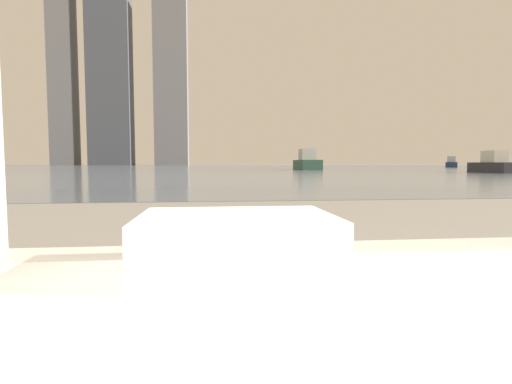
% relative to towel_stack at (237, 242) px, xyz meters
% --- Properties ---
extents(towel_stack, '(0.27, 0.20, 0.08)m').
position_rel_towel_stack_xyz_m(towel_stack, '(0.00, 0.00, 0.00)').
color(towel_stack, white).
rests_on(towel_stack, bathtub).
extents(harbor_water, '(180.00, 110.00, 0.01)m').
position_rel_towel_stack_xyz_m(harbor_water, '(0.20, 61.18, -0.54)').
color(harbor_water, slate).
rests_on(harbor_water, ground_plane).
extents(harbor_boat_0, '(1.98, 5.31, 1.97)m').
position_rel_towel_stack_xyz_m(harbor_boat_0, '(9.02, 36.75, 0.16)').
color(harbor_boat_0, '#335647').
rests_on(harbor_boat_0, harbor_water).
extents(harbor_boat_1, '(1.56, 3.95, 1.46)m').
position_rel_towel_stack_xyz_m(harbor_boat_1, '(18.47, 23.86, -0.02)').
color(harbor_boat_1, '#2D2D33').
rests_on(harbor_boat_1, harbor_water).
extents(harbor_boat_3, '(2.21, 3.86, 1.37)m').
position_rel_towel_stack_xyz_m(harbor_boat_3, '(20.95, 83.45, -0.05)').
color(harbor_boat_3, '#2D2D33').
rests_on(harbor_boat_3, harbor_water).
extents(harbor_boat_4, '(3.48, 4.46, 1.62)m').
position_rel_towel_stack_xyz_m(harbor_boat_4, '(35.12, 54.80, 0.03)').
color(harbor_boat_4, navy).
rests_on(harbor_boat_4, harbor_water).
extents(skyline_tower_0, '(6.45, 6.08, 48.62)m').
position_rel_towel_stack_xyz_m(skyline_tower_0, '(-40.79, 117.18, 23.77)').
color(skyline_tower_0, slate).
rests_on(skyline_tower_0, ground_plane).
extents(skyline_tower_1, '(11.46, 7.42, 77.55)m').
position_rel_towel_stack_xyz_m(skyline_tower_1, '(-28.14, 117.18, 38.23)').
color(skyline_tower_1, '#4C515B').
rests_on(skyline_tower_1, ground_plane).
extents(skyline_tower_2, '(9.28, 6.97, 47.67)m').
position_rel_towel_stack_xyz_m(skyline_tower_2, '(-11.28, 117.18, 23.29)').
color(skyline_tower_2, slate).
rests_on(skyline_tower_2, ground_plane).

